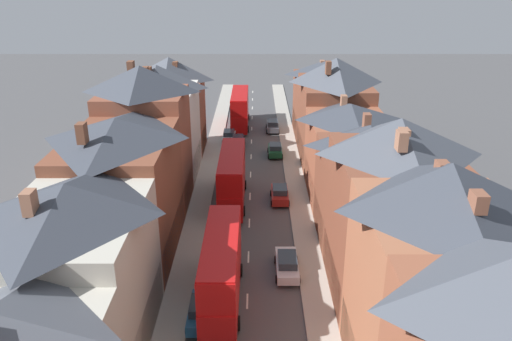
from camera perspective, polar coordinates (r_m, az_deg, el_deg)
pavement_left at (r=55.26m, az=-6.13°, el=-2.01°), size 2.20×104.00×0.14m
pavement_right at (r=55.14m, az=4.48°, el=-2.00°), size 2.20×104.00×0.14m
centre_line_dashes at (r=53.18m, az=-0.85°, el=-2.97°), size 0.14×97.80×0.01m
terrace_row_left at (r=39.01m, az=-16.31°, el=-3.72°), size 8.00×65.19×14.24m
terrace_row_right at (r=39.43m, az=13.87°, el=-2.95°), size 8.00×74.35×14.05m
double_decker_bus_lead at (r=50.81m, az=-2.93°, el=-0.77°), size 2.74×10.80×5.30m
double_decker_bus_mid_street at (r=75.98m, az=-2.04°, el=7.09°), size 2.74×10.80×5.30m
double_decker_bus_far_approaching at (r=36.09m, az=-4.12°, el=-11.15°), size 2.74×10.80×5.30m
car_near_blue at (r=69.73m, az=-3.25°, el=3.96°), size 1.90×4.08×1.64m
car_near_silver at (r=51.79m, az=2.56°, el=-2.67°), size 1.90×4.05×1.71m
car_parked_left_a at (r=74.37m, az=1.73°, el=5.17°), size 1.90×4.54×1.65m
car_parked_right_a at (r=40.28m, az=3.41°, el=-10.61°), size 1.90×4.53×1.63m
car_mid_black at (r=35.59m, az=-6.41°, el=-15.67°), size 1.90×4.20×1.70m
car_mid_white at (r=64.36m, az=2.02°, el=2.40°), size 1.90×3.91×1.63m
car_far_grey at (r=67.52m, az=-2.24°, el=3.36°), size 1.90×4.05×1.63m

